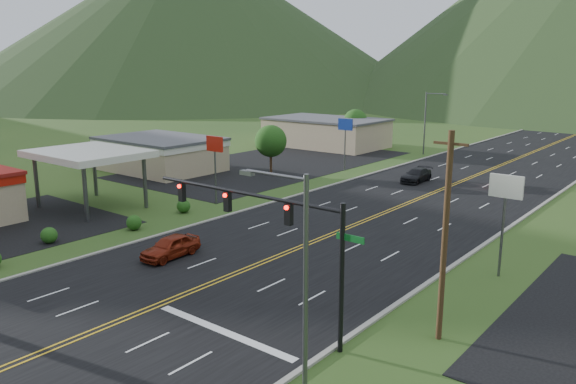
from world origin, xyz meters
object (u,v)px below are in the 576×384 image
Objects in this scene: gas_canopy at (88,155)px; car_dark_mid at (416,176)px; traffic_signal at (272,224)px; streetlight_west at (427,119)px; streetlight_east at (299,273)px; car_red_near at (171,247)px; car_red_far at (500,182)px.

car_dark_mid is at bearing 58.13° from gas_canopy.
traffic_signal is 58.88m from streetlight_west.
streetlight_east is at bearing -19.88° from gas_canopy.
streetlight_west reaches higher than gas_canopy.
car_red_near is at bearing 163.72° from traffic_signal.
streetlight_east is at bearing -40.39° from traffic_signal.
car_dark_mid is at bearing 84.04° from car_red_near.
traffic_signal reaches higher than car_dark_mid.
gas_canopy is (-28.48, 8.00, -0.46)m from traffic_signal.
traffic_signal is at bearing -15.70° from gas_canopy.
streetlight_west reaches higher than car_dark_mid.
gas_canopy is (-10.32, -48.00, -0.31)m from streetlight_west.
streetlight_west is 49.10m from gas_canopy.
gas_canopy is 41.69m from car_red_far.
traffic_signal is 13.34m from car_red_near.
gas_canopy is (-33.18, 12.00, -0.31)m from streetlight_east.
streetlight_east reaches higher than car_dark_mid.
car_red_far is at bearing 92.90° from traffic_signal.
car_red_near is (-16.73, 7.51, -4.42)m from streetlight_east.
streetlight_east and streetlight_west have the same top height.
car_red_far is (10.01, 36.43, -0.12)m from car_red_near.
gas_canopy reaches higher than car_dark_mid.
car_red_far is at bearing 98.70° from streetlight_east.
car_red_far is at bearing 50.36° from gas_canopy.
streetlight_west is at bearing 77.87° from gas_canopy.
traffic_signal reaches higher than car_red_near.
streetlight_east reaches higher than gas_canopy.
car_dark_mid is (1.66, 33.62, -0.04)m from car_red_near.
traffic_signal is at bearing -75.72° from car_dark_mid.
streetlight_east is 35.28m from gas_canopy.
streetlight_east is 44.68m from car_red_far.
streetlight_east is 2.32× the size of car_red_far.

